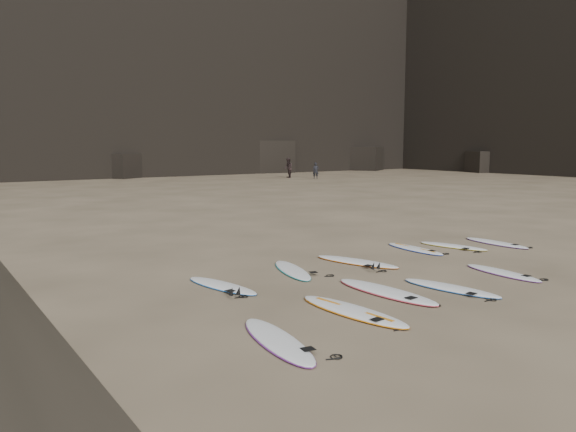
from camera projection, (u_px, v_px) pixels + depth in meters
name	position (u px, v px, depth m)	size (l,w,h in m)	color
ground	(406.00, 291.00, 12.44)	(240.00, 240.00, 0.00)	#897559
surfboard_0	(277.00, 340.00, 9.19)	(0.60, 2.50, 0.09)	white
surfboard_1	(353.00, 310.00, 10.80)	(0.65, 2.71, 0.10)	white
surfboard_2	(386.00, 291.00, 12.22)	(0.67, 2.79, 0.10)	white
surfboard_3	(451.00, 288.00, 12.54)	(0.57, 2.37, 0.09)	white
surfboard_4	(502.00, 272.00, 14.04)	(0.54, 2.23, 0.08)	white
surfboard_5	(222.00, 285.00, 12.76)	(0.55, 2.29, 0.08)	white
surfboard_6	(292.00, 270.00, 14.32)	(0.57, 2.37, 0.09)	white
surfboard_7	(357.00, 261.00, 15.33)	(0.62, 2.57, 0.09)	white
surfboard_8	(415.00, 249.00, 17.23)	(0.56, 2.31, 0.08)	white
surfboard_9	(453.00, 246.00, 17.70)	(0.54, 2.24, 0.08)	white
surfboard_10	(496.00, 243.00, 18.26)	(0.57, 2.39, 0.09)	white
person_a	(316.00, 171.00, 52.07)	(0.56, 0.37, 1.53)	black
person_b	(288.00, 168.00, 53.54)	(0.93, 0.72, 1.91)	black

